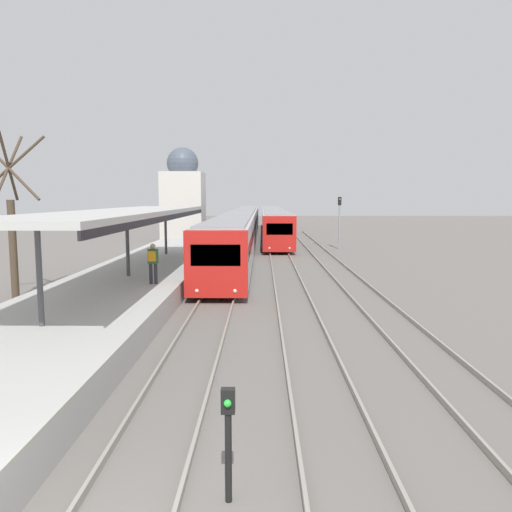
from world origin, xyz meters
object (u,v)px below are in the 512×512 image
Objects in this scene: person_on_platform at (153,260)px; train_far at (273,220)px; signal_post_near at (228,432)px; train_near at (243,224)px; signal_mast_far at (339,216)px.

person_on_platform is 40.02m from train_far.
train_far is 25.34× the size of signal_post_near.
signal_post_near is (1.43, -44.01, -0.70)m from train_near.
signal_mast_far is at bearing 64.13° from person_on_platform.
signal_mast_far is (8.58, -7.65, 1.11)m from train_near.
person_on_platform is at bearing -94.77° from train_near.
signal_post_near is at bearing -91.97° from train_far.
person_on_platform is 0.37× the size of signal_mast_far.
signal_post_near is at bearing -88.14° from train_near.
signal_mast_far is (5.32, -16.62, 1.12)m from train_far.
train_near is at bearing 138.29° from signal_mast_far.
signal_mast_far is (11.14, 22.97, 1.00)m from person_on_platform.
train_far reaches higher than signal_post_near.
train_near is 9.54m from train_far.
signal_post_near is 37.10m from signal_mast_far.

